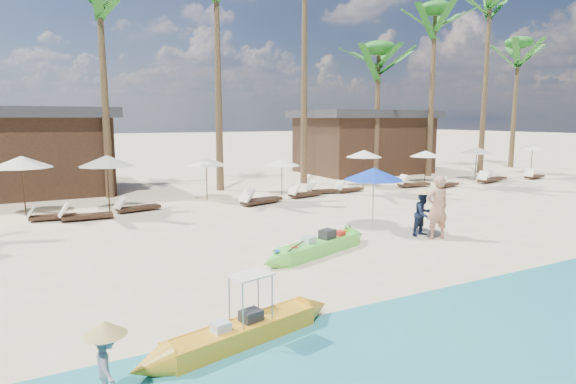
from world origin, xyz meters
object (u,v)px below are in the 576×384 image
yellow_canoe (243,332)px  tourist (437,207)px  green_canoe (319,246)px  blue_umbrella (374,174)px

yellow_canoe → tourist: tourist is taller
green_canoe → blue_umbrella: blue_umbrella is taller
blue_umbrella → green_canoe: bearing=-153.8°
green_canoe → tourist: bearing=-23.5°
tourist → blue_umbrella: size_ratio=0.94×
green_canoe → blue_umbrella: 3.80m
green_canoe → yellow_canoe: 5.66m
green_canoe → yellow_canoe: yellow_canoe is taller
green_canoe → tourist: size_ratio=2.33×
tourist → blue_umbrella: bearing=-45.1°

